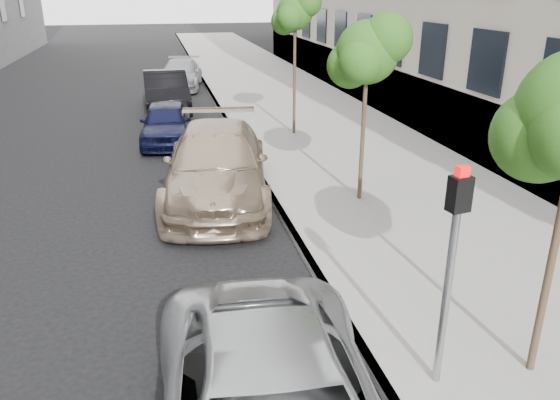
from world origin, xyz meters
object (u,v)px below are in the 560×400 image
object	(u,v)px
suv	(217,164)
sedan_black	(166,92)
tree_far	(296,12)
signal_pole	(452,254)
tree_mid	(369,52)
sedan_rear	(181,74)
sedan_blue	(166,123)

from	to	relation	value
suv	sedan_black	bearing A→B (deg)	103.05
tree_far	signal_pole	world-z (taller)	tree_far
tree_mid	signal_pole	size ratio (longest dim) A/B	1.47
sedan_rear	signal_pole	bearing A→B (deg)	-76.69
tree_mid	sedan_blue	world-z (taller)	tree_mid
signal_pole	tree_far	bearing A→B (deg)	74.69
sedan_black	sedan_rear	world-z (taller)	sedan_black
tree_far	suv	world-z (taller)	tree_far
signal_pole	sedan_rear	bearing A→B (deg)	85.44
tree_mid	suv	distance (m)	4.44
sedan_blue	sedan_rear	xyz separation A→B (m)	(1.06, 10.64, 0.03)
signal_pole	sedan_blue	xyz separation A→B (m)	(-3.02, 13.17, -1.30)
signal_pole	suv	size ratio (longest dim) A/B	0.49
tree_mid	sedan_rear	xyz separation A→B (m)	(-3.33, 17.37, -2.87)
tree_far	sedan_rear	bearing A→B (deg)	107.02
suv	sedan_rear	xyz separation A→B (m)	(0.00, 16.23, -0.16)
sedan_blue	suv	bearing A→B (deg)	-74.89
tree_mid	signal_pole	xyz separation A→B (m)	(-1.37, -6.44, -1.60)
signal_pole	sedan_black	world-z (taller)	signal_pole
tree_mid	sedan_rear	distance (m)	17.92
tree_mid	signal_pole	distance (m)	6.77
tree_far	sedan_rear	world-z (taller)	tree_far
sedan_blue	sedan_black	bearing A→B (deg)	92.54
suv	sedan_rear	world-z (taller)	suv
tree_mid	sedan_black	size ratio (longest dim) A/B	0.86
sedan_black	sedan_rear	size ratio (longest dim) A/B	1.02
tree_far	sedan_blue	xyz separation A→B (m)	(-4.39, 0.23, -3.48)
suv	sedan_black	distance (m)	10.71
sedan_black	suv	bearing A→B (deg)	-86.60
tree_far	sedan_rear	distance (m)	11.88
signal_pole	sedan_blue	size ratio (longest dim) A/B	0.74
tree_mid	suv	bearing A→B (deg)	161.04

